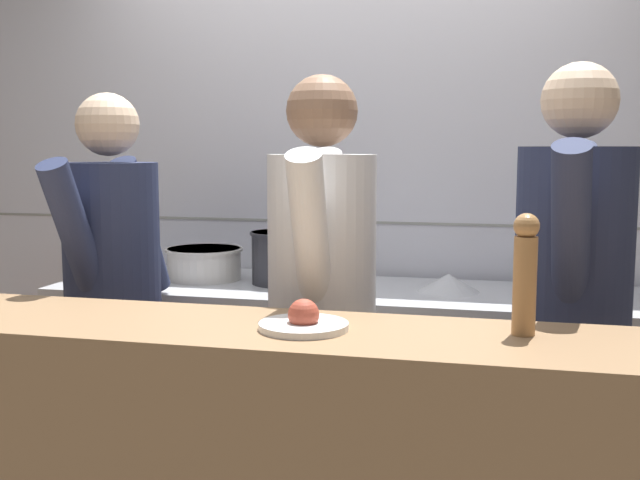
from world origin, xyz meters
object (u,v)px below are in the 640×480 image
Objects in this scene: chef_sous at (322,313)px; stock_pot at (121,258)px; chef_head_cook at (114,301)px; plated_dish_appetiser at (304,322)px; braising_pot at (283,256)px; chef_line at (571,314)px; pepper_mill at (525,272)px; mixing_bowl_steel at (448,283)px; oven_range at (204,379)px; sauce_pot at (204,262)px.

stock_pot is at bearing 142.86° from chef_sous.
plated_dish_appetiser is at bearing -31.42° from chef_head_cook.
chef_head_cook reaches higher than braising_pot.
chef_line is (1.14, -0.66, -0.05)m from braising_pot.
mixing_bowl_steel is at bearing 102.17° from pepper_mill.
oven_range is 0.53m from sauce_pot.
mixing_bowl_steel is 0.15× the size of chef_head_cook.
braising_pot is 0.72m from mixing_bowl_steel.
stock_pot is 0.16× the size of chef_line.
chef_head_cook is at bearing -96.17° from sauce_pot.
braising_pot is (0.37, -0.02, 0.04)m from sauce_pot.
mixing_bowl_steel is at bearing 2.15° from stock_pot.
chef_line reaches higher than mixing_bowl_steel.
sauce_pot is at bearing 128.86° from chef_sous.
sauce_pot is 1.15× the size of pepper_mill.
pepper_mill is 0.62m from chef_line.
chef_head_cook is at bearing -96.62° from oven_range.
oven_range is at bearing 122.31° from plated_dish_appetiser.
plated_dish_appetiser reaches higher than mixing_bowl_steel.
oven_range is 1.63m from plated_dish_appetiser.
stock_pot is at bearing -177.85° from mixing_bowl_steel.
chef_line is at bearing -24.25° from sauce_pot.
plated_dish_appetiser is 0.76× the size of pepper_mill.
sauce_pot is 0.38m from braising_pot.
oven_range is 4.19× the size of braising_pot.
chef_line is (1.89, -0.62, -0.02)m from stock_pot.
oven_range is at bearing 129.96° from chef_sous.
mixing_bowl_steel is (1.09, 0.02, 0.48)m from oven_range.
mixing_bowl_steel is 0.80m from chef_line.
stock_pot is at bearing -170.46° from sauce_pot.
mixing_bowl_steel is at bearing 34.02° from chef_head_cook.
braising_pot reaches higher than stock_pot.
oven_range is at bearing -86.65° from sauce_pot.
chef_head_cook reaches higher than oven_range.
plated_dish_appetiser is at bearing -102.05° from mixing_bowl_steel.
plated_dish_appetiser is at bearing -57.69° from oven_range.
chef_line is (0.43, -0.67, 0.04)m from mixing_bowl_steel.
stock_pot is 0.75m from braising_pot.
plated_dish_appetiser is 1.09m from chef_head_cook.
mixing_bowl_steel reaches higher than oven_range.
pepper_mill is at bearing -40.81° from chef_sous.
stock_pot is 1.26× the size of plated_dish_appetiser.
braising_pot is 0.80m from chef_head_cook.
oven_range is at bearing -178.35° from braising_pot.
sauce_pot is at bearing 179.55° from mixing_bowl_steel.
plated_dish_appetiser is at bearing -46.35° from stock_pot.
oven_range is 0.82m from chef_head_cook.
chef_line is (0.70, 0.63, -0.08)m from plated_dish_appetiser.
chef_sous reaches higher than pepper_mill.
pepper_mill is at bearing -34.09° from stock_pot.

